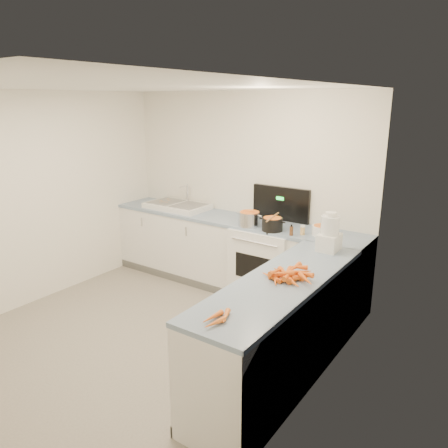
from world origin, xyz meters
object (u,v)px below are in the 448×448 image
Objects in this scene: mixing_bowl at (323,230)px; steel_pot at (249,220)px; stove at (268,262)px; sink at (177,206)px; spice_jar at (303,231)px; food_processor at (329,234)px; black_pot at (272,225)px; extract_bottle at (291,231)px.

steel_pot is at bearing -170.36° from mixing_bowl.
steel_pot is 0.87m from mixing_bowl.
stove reaches higher than steel_pot.
stove is 5.21× the size of steel_pot.
spice_jar is (1.95, -0.14, 0.01)m from sink.
spice_jar is at bearing -14.52° from stove.
food_processor reaches higher than steel_pot.
steel_pot is at bearing -7.87° from sink.
steel_pot reaches higher than spice_jar.
steel_pot is 0.32m from black_pot.
sink is at bearing 175.76° from spice_jar.
mixing_bowl is 0.59× the size of food_processor.
spice_jar is at bearing 2.71° from steel_pot.
black_pot is (0.14, -0.18, 0.53)m from stove.
spice_jar is at bearing 7.80° from black_pot.
food_processor is (2.38, -0.48, 0.13)m from sink.
black_pot is at bearing -163.28° from mixing_bowl.
mixing_bowl is 2.58× the size of spice_jar.
sink is at bearing 179.20° from mixing_bowl.
stove reaches higher than spice_jar.
black_pot reaches higher than mixing_bowl.
stove is 1.58× the size of sink.
sink is at bearing 173.09° from black_pot.
stove is at bearing 42.07° from steel_pot.
mixing_bowl is (0.86, 0.15, -0.02)m from steel_pot.
food_processor is at bearing -37.54° from spice_jar.
sink is 3.29× the size of steel_pot.
stove reaches higher than sink.
black_pot is (1.59, -0.19, 0.03)m from sink.
steel_pot is 1.09× the size of black_pot.
steel_pot reaches higher than black_pot.
mixing_bowl is at bearing 119.04° from food_processor.
stove is 5.82× the size of mixing_bowl.
steel_pot is at bearing -137.93° from stove.
black_pot is 2.39× the size of extract_bottle.
black_pot is 0.85m from food_processor.
food_processor is at bearing -19.96° from black_pot.
steel_pot is at bearing 164.66° from food_processor.
sink reaches higher than mixing_bowl.
extract_bottle is (1.85, -0.24, 0.01)m from sink.
steel_pot is 2.61× the size of extract_bottle.
sink reaches higher than black_pot.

